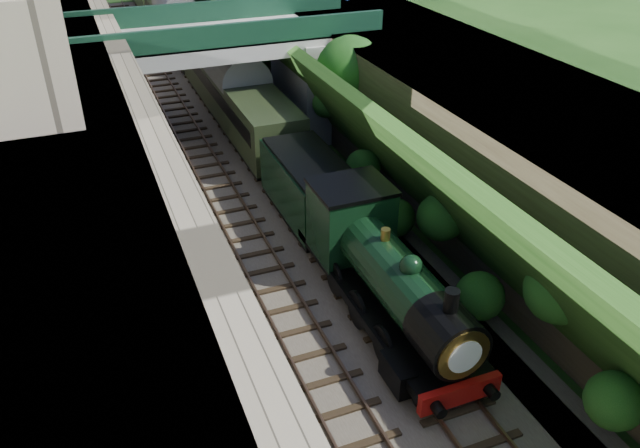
# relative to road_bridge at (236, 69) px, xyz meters

# --- Properties ---
(ground) EXTENTS (160.00, 160.00, 0.00)m
(ground) POSITION_rel_road_bridge_xyz_m (-0.94, -24.00, -4.08)
(ground) COLOR #1E4714
(ground) RESTS_ON ground
(trackbed) EXTENTS (10.00, 90.00, 0.20)m
(trackbed) POSITION_rel_road_bridge_xyz_m (-0.94, -4.00, -3.98)
(trackbed) COLOR #473F38
(trackbed) RESTS_ON ground
(retaining_wall) EXTENTS (1.00, 90.00, 7.00)m
(retaining_wall) POSITION_rel_road_bridge_xyz_m (-6.44, -4.00, -0.58)
(retaining_wall) COLOR #756B56
(retaining_wall) RESTS_ON ground
(street_plateau_left) EXTENTS (6.00, 90.00, 7.00)m
(street_plateau_left) POSITION_rel_road_bridge_xyz_m (-9.94, -4.00, -0.58)
(street_plateau_left) COLOR #262628
(street_plateau_left) RESTS_ON ground
(street_plateau_right) EXTENTS (8.00, 90.00, 6.25)m
(street_plateau_right) POSITION_rel_road_bridge_xyz_m (8.56, -4.00, -0.95)
(street_plateau_right) COLOR #262628
(street_plateau_right) RESTS_ON ground
(embankment_slope) EXTENTS (4.83, 90.00, 6.53)m
(embankment_slope) POSITION_rel_road_bridge_xyz_m (4.05, -5.77, -1.32)
(embankment_slope) COLOR #1E4714
(embankment_slope) RESTS_ON ground
(track_left) EXTENTS (2.50, 90.00, 0.20)m
(track_left) POSITION_rel_road_bridge_xyz_m (-2.94, -4.00, -3.83)
(track_left) COLOR black
(track_left) RESTS_ON trackbed
(track_right) EXTENTS (2.50, 90.00, 0.20)m
(track_right) POSITION_rel_road_bridge_xyz_m (0.26, -4.00, -3.83)
(track_right) COLOR black
(track_right) RESTS_ON trackbed
(road_bridge) EXTENTS (16.00, 6.40, 7.25)m
(road_bridge) POSITION_rel_road_bridge_xyz_m (0.00, 0.00, 0.00)
(road_bridge) COLOR gray
(road_bridge) RESTS_ON ground
(building_near) EXTENTS (4.00, 8.00, 4.00)m
(building_near) POSITION_rel_road_bridge_xyz_m (-10.44, -10.00, 4.92)
(building_near) COLOR gray
(building_near) RESTS_ON street_plateau_left
(tree) EXTENTS (3.60, 3.80, 6.60)m
(tree) POSITION_rel_road_bridge_xyz_m (4.97, -4.69, 0.57)
(tree) COLOR black
(tree) RESTS_ON ground
(locomotive) EXTENTS (3.10, 10.22, 3.83)m
(locomotive) POSITION_rel_road_bridge_xyz_m (0.26, -18.29, -2.18)
(locomotive) COLOR black
(locomotive) RESTS_ON trackbed
(tender) EXTENTS (2.70, 6.00, 3.05)m
(tender) POSITION_rel_road_bridge_xyz_m (0.26, -10.93, -2.46)
(tender) COLOR black
(tender) RESTS_ON trackbed
(coach_front) EXTENTS (2.90, 18.00, 3.70)m
(coach_front) POSITION_rel_road_bridge_xyz_m (0.26, 1.67, -2.03)
(coach_front) COLOR black
(coach_front) RESTS_ON trackbed
(coach_middle) EXTENTS (2.90, 18.00, 3.70)m
(coach_middle) POSITION_rel_road_bridge_xyz_m (0.26, 20.47, -2.03)
(coach_middle) COLOR black
(coach_middle) RESTS_ON trackbed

